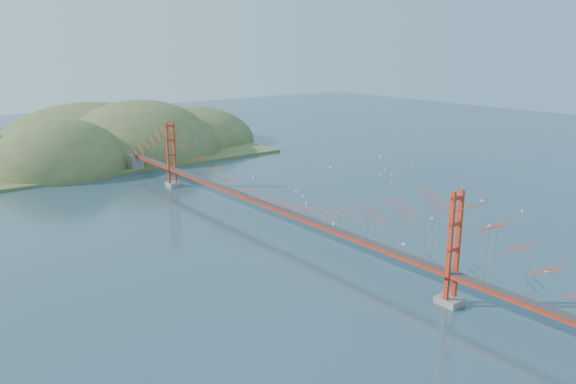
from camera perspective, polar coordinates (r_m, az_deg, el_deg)
ground at (r=78.88m, az=-1.74°, el=-3.66°), size 320.00×320.00×0.00m
bridge at (r=77.07m, az=-1.87°, el=1.32°), size 2.20×94.40×12.00m
far_headlands at (r=139.25m, az=-17.94°, el=3.83°), size 84.00×58.00×25.00m
sailboat_16 at (r=94.41m, az=1.52°, el=-0.42°), size 0.53×0.51×0.60m
sailboat_4 at (r=111.08m, az=9.34°, el=1.75°), size 0.66×0.66×0.69m
sailboat_8 at (r=105.63m, az=10.47°, el=1.00°), size 0.58×0.58×0.61m
sailboat_17 at (r=128.02m, az=9.35°, el=3.50°), size 0.63×0.57×0.71m
sailboat_9 at (r=111.58m, az=10.49°, el=1.76°), size 0.64×0.64×0.68m
sailboat_1 at (r=97.58m, az=0.82°, el=0.10°), size 0.49×0.51×0.57m
sailboat_5 at (r=97.41m, az=19.09°, el=-0.76°), size 0.58×0.63×0.71m
sailboat_12 at (r=107.81m, az=-3.53°, el=1.51°), size 0.52×0.45×0.59m
sailboat_13 at (r=93.17m, az=22.67°, el=-1.82°), size 0.55×0.55×0.59m
sailboat_7 at (r=121.91m, az=0.41°, el=3.13°), size 0.66×0.66×0.72m
sailboat_15 at (r=116.89m, az=4.35°, el=2.56°), size 0.44×0.54×0.63m
sailboat_10 at (r=70.53m, az=24.81°, el=-7.29°), size 0.55×0.56×0.63m
sailboat_3 at (r=90.05m, az=1.87°, el=-1.18°), size 0.59×0.59×0.64m
sailboat_0 at (r=73.91m, az=11.63°, el=-5.16°), size 0.51×0.62×0.72m
sailboat_14 at (r=85.44m, az=14.43°, el=-2.57°), size 0.44×0.50×0.57m
sailboat_11 at (r=121.45m, az=12.52°, el=2.72°), size 0.69×0.69×0.72m
sailboat_6 at (r=84.17m, az=19.75°, el=-3.26°), size 0.53×0.53×0.58m
sailboat_extra_0 at (r=116.41m, az=9.85°, el=2.33°), size 0.64×0.64×0.68m
sailboat_extra_1 at (r=80.49m, az=4.65°, el=-3.20°), size 0.64×0.65×0.73m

